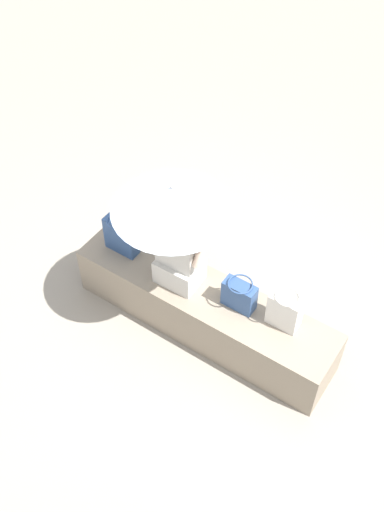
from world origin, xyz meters
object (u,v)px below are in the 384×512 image
object	(u,v)px
person_seated	(179,246)
parasol	(173,199)
shoulder_bag_spare	(121,235)
tote_bag_canvas	(239,295)
handbag_black	(285,310)

from	to	relation	value
person_seated	parasol	size ratio (longest dim) A/B	0.88
person_seated	shoulder_bag_spare	bearing A→B (deg)	0.17
tote_bag_canvas	shoulder_bag_spare	world-z (taller)	shoulder_bag_spare
parasol	handbag_black	distance (m)	1.18
parasol	shoulder_bag_spare	distance (m)	0.92
person_seated	shoulder_bag_spare	world-z (taller)	person_seated
parasol	handbag_black	world-z (taller)	parasol
parasol	handbag_black	size ratio (longest dim) A/B	3.17
shoulder_bag_spare	handbag_black	bearing A→B (deg)	-176.80
handbag_black	tote_bag_canvas	distance (m)	0.37
parasol	handbag_black	bearing A→B (deg)	-172.16
person_seated	parasol	distance (m)	0.51
person_seated	handbag_black	distance (m)	0.92
parasol	tote_bag_canvas	bearing A→B (deg)	-171.80
person_seated	parasol	world-z (taller)	parasol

